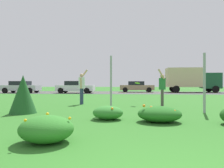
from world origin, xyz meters
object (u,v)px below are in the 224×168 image
(person_thrower_white_shirt, at_px, (82,86))
(frisbee_lime, at_px, (137,83))
(sign_post_by_roadside, at_px, (204,83))
(car_tan_center_right, at_px, (137,87))
(car_silver_leftmost, at_px, (21,87))
(box_truck_dark_green, at_px, (191,79))
(sign_post_near_path, at_px, (111,84))
(person_catcher_green_shirt, at_px, (162,87))
(car_white_center_left, at_px, (75,87))

(person_thrower_white_shirt, xyz_separation_m, frisbee_lime, (3.03, -0.14, 0.14))
(sign_post_by_roadside, bearing_deg, frisbee_lime, 132.03)
(person_thrower_white_shirt, relative_size, car_tan_center_right, 0.43)
(person_thrower_white_shirt, bearing_deg, sign_post_by_roadside, -27.64)
(car_silver_leftmost, xyz_separation_m, box_truck_dark_green, (21.50, 3.60, 1.06))
(sign_post_near_path, bearing_deg, frisbee_lime, 68.39)
(car_tan_center_right, bearing_deg, sign_post_near_path, -94.76)
(sign_post_near_path, height_order, person_catcher_green_shirt, sign_post_near_path)
(car_white_center_left, bearing_deg, sign_post_near_path, -70.47)
(car_tan_center_right, bearing_deg, sign_post_by_roadside, -84.37)
(sign_post_by_roadside, height_order, person_thrower_white_shirt, sign_post_by_roadside)
(person_thrower_white_shirt, height_order, car_silver_leftmost, person_thrower_white_shirt)
(car_silver_leftmost, distance_m, car_white_center_left, 6.86)
(sign_post_by_roadside, height_order, frisbee_lime, sign_post_by_roadside)
(sign_post_by_roadside, xyz_separation_m, box_truck_dark_green, (5.21, 19.84, 0.64))
(sign_post_by_roadside, xyz_separation_m, frisbee_lime, (-2.48, 2.75, -0.00))
(box_truck_dark_green, bearing_deg, car_white_center_left, -166.16)
(sign_post_by_roadside, bearing_deg, person_catcher_green_shirt, 116.48)
(frisbee_lime, height_order, box_truck_dark_green, box_truck_dark_green)
(person_thrower_white_shirt, distance_m, car_silver_leftmost, 17.16)
(person_thrower_white_shirt, bearing_deg, car_silver_leftmost, 128.91)
(person_catcher_green_shirt, bearing_deg, person_thrower_white_shirt, 174.43)
(person_thrower_white_shirt, bearing_deg, frisbee_lime, -2.56)
(car_white_center_left, relative_size, box_truck_dark_green, 0.67)
(sign_post_by_roadside, xyz_separation_m, person_catcher_green_shirt, (-1.23, 2.47, -0.18))
(car_tan_center_right, xyz_separation_m, box_truck_dark_green, (7.16, -0.00, 1.06))
(sign_post_near_path, bearing_deg, person_thrower_white_shirt, 122.09)
(box_truck_dark_green, bearing_deg, car_silver_leftmost, -170.48)
(frisbee_lime, height_order, car_white_center_left, car_white_center_left)
(person_catcher_green_shirt, distance_m, car_tan_center_right, 17.39)
(car_tan_center_right, bearing_deg, frisbee_lime, -91.75)
(sign_post_near_path, distance_m, person_thrower_white_shirt, 3.56)
(person_thrower_white_shirt, distance_m, car_white_center_left, 13.92)
(person_catcher_green_shirt, relative_size, box_truck_dark_green, 0.28)
(frisbee_lime, height_order, car_tan_center_right, car_tan_center_right)
(sign_post_near_path, distance_m, box_truck_dark_green, 21.85)
(sign_post_near_path, xyz_separation_m, sign_post_by_roadside, (3.62, 0.13, 0.05))
(person_thrower_white_shirt, bearing_deg, sign_post_near_path, -57.91)
(frisbee_lime, relative_size, car_white_center_left, 0.06)
(sign_post_near_path, distance_m, car_tan_center_right, 20.04)
(frisbee_lime, bearing_deg, car_tan_center_right, 88.25)
(car_white_center_left, bearing_deg, sign_post_by_roadside, -59.87)
(car_white_center_left, bearing_deg, car_silver_leftmost, 180.00)
(car_white_center_left, bearing_deg, person_catcher_green_shirt, -59.24)
(car_white_center_left, height_order, box_truck_dark_green, box_truck_dark_green)
(sign_post_by_roadside, relative_size, frisbee_lime, 8.48)
(car_white_center_left, distance_m, car_tan_center_right, 8.29)
(box_truck_dark_green, bearing_deg, frisbee_lime, -114.21)
(sign_post_near_path, bearing_deg, car_tan_center_right, 85.24)
(car_tan_center_right, relative_size, box_truck_dark_green, 0.67)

